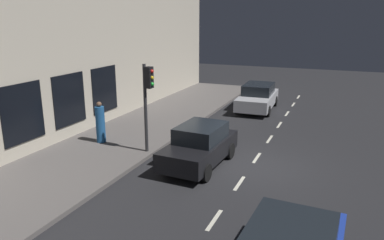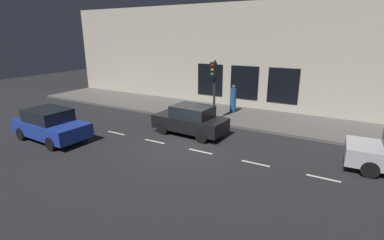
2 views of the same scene
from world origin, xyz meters
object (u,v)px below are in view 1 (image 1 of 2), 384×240
object	(u,v)px
parked_car_1	(200,146)
pedestrian_0	(100,124)
parked_car_2	(258,97)
traffic_light	(148,92)

from	to	relation	value
parked_car_1	pedestrian_0	xyz separation A→B (m)	(4.89, -0.46, 0.21)
parked_car_1	parked_car_2	size ratio (longest dim) A/B	0.86
pedestrian_0	parked_car_2	bearing A→B (deg)	58.71
parked_car_1	parked_car_2	world-z (taller)	same
traffic_light	parked_car_1	bearing A→B (deg)	174.67
traffic_light	pedestrian_0	bearing A→B (deg)	-5.51
parked_car_1	parked_car_2	xyz separation A→B (m)	(-0.00, -9.70, 0.01)
traffic_light	pedestrian_0	xyz separation A→B (m)	(2.57, -0.25, -1.67)
traffic_light	pedestrian_0	world-z (taller)	traffic_light
traffic_light	pedestrian_0	size ratio (longest dim) A/B	1.97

